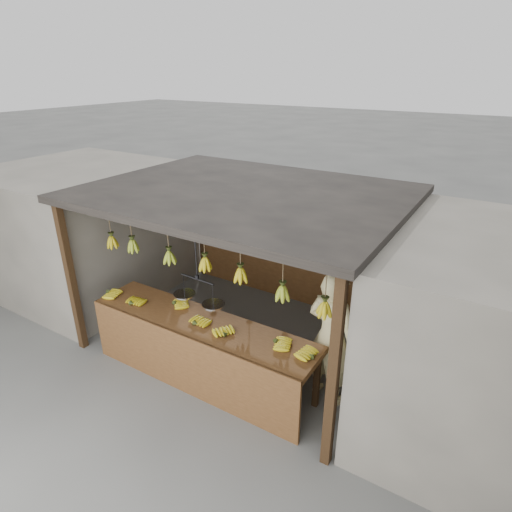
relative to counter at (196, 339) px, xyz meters
The scene contains 8 objects.
ground 1.41m from the counter, 91.30° to the left, with size 80.00×80.00×0.00m, color #5B5B57.
stall 2.01m from the counter, 91.03° to the left, with size 4.30×3.30×2.40m.
neighbor_left 3.86m from the counter, 161.31° to the left, with size 3.00×3.00×2.30m, color slate.
counter is the anchor object (origin of this frame).
hanging_bananas 1.54m from the counter, 91.47° to the left, with size 3.60×2.25×0.38m.
balance_scale 0.55m from the counter, 115.47° to the left, with size 0.78×0.31×0.86m.
vendor 1.72m from the counter, 23.29° to the left, with size 0.66×0.43×1.80m, color beige.
bag_bundles 3.23m from the counter, 53.43° to the left, with size 0.08×0.26×1.24m.
Camera 1 is at (3.11, -4.75, 3.93)m, focal length 30.00 mm.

